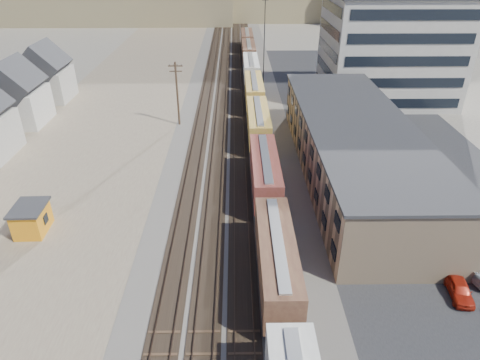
{
  "coord_description": "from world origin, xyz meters",
  "views": [
    {
      "loc": [
        0.4,
        -22.45,
        25.74
      ],
      "look_at": [
        0.92,
        18.2,
        3.0
      ],
      "focal_mm": 32.0,
      "sensor_mm": 36.0,
      "label": 1
    }
  ],
  "objects_px": {
    "freight_train": "(256,105)",
    "parked_car_red": "(459,289)",
    "parked_car_blue": "(355,117)",
    "utility_pole_north": "(177,92)",
    "maintenance_shed": "(31,219)"
  },
  "relations": [
    {
      "from": "parked_car_red",
      "to": "parked_car_blue",
      "type": "bearing_deg",
      "value": 95.69
    },
    {
      "from": "maintenance_shed",
      "to": "utility_pole_north",
      "type": "bearing_deg",
      "value": 68.19
    },
    {
      "from": "utility_pole_north",
      "to": "maintenance_shed",
      "type": "xyz_separation_m",
      "value": [
        -11.52,
        -28.8,
        -3.79
      ]
    },
    {
      "from": "freight_train",
      "to": "parked_car_blue",
      "type": "xyz_separation_m",
      "value": [
        16.17,
        -0.18,
        -2.08
      ]
    },
    {
      "from": "utility_pole_north",
      "to": "maintenance_shed",
      "type": "distance_m",
      "value": 31.25
    },
    {
      "from": "maintenance_shed",
      "to": "parked_car_blue",
      "type": "height_order",
      "value": "maintenance_shed"
    },
    {
      "from": "parked_car_red",
      "to": "utility_pole_north",
      "type": "bearing_deg",
      "value": 132.81
    },
    {
      "from": "freight_train",
      "to": "utility_pole_north",
      "type": "height_order",
      "value": "utility_pole_north"
    },
    {
      "from": "utility_pole_north",
      "to": "parked_car_red",
      "type": "height_order",
      "value": "utility_pole_north"
    },
    {
      "from": "utility_pole_north",
      "to": "maintenance_shed",
      "type": "relative_size",
      "value": 2.44
    },
    {
      "from": "maintenance_shed",
      "to": "parked_car_blue",
      "type": "xyz_separation_m",
      "value": [
        39.99,
        29.88,
        -0.79
      ]
    },
    {
      "from": "freight_train",
      "to": "utility_pole_north",
      "type": "relative_size",
      "value": 11.97
    },
    {
      "from": "freight_train",
      "to": "parked_car_red",
      "type": "distance_m",
      "value": 42.42
    },
    {
      "from": "parked_car_red",
      "to": "freight_train",
      "type": "bearing_deg",
      "value": 118.12
    },
    {
      "from": "freight_train",
      "to": "parked_car_red",
      "type": "xyz_separation_m",
      "value": [
        15.04,
        -39.61,
        -2.11
      ]
    }
  ]
}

